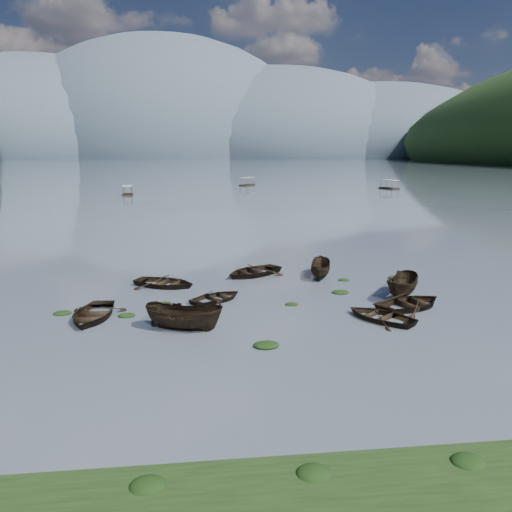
{
  "coord_description": "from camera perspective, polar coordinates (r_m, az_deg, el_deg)",
  "views": [
    {
      "loc": [
        -4.32,
        -25.29,
        9.84
      ],
      "look_at": [
        0.0,
        12.0,
        2.0
      ],
      "focal_mm": 35.0,
      "sensor_mm": 36.0,
      "label": 1
    }
  ],
  "objects": [
    {
      "name": "haze_mtn_c",
      "position": [
        936.53,
        2.3,
        11.18
      ],
      "size": [
        520.0,
        520.0,
        260.0
      ],
      "primitive_type": "ellipsoid",
      "color": "#475666",
      "rests_on": "ground"
    },
    {
      "name": "haze_mtn_a",
      "position": [
        960.02,
        -22.43,
        10.33
      ],
      "size": [
        520.0,
        520.0,
        280.0
      ],
      "primitive_type": "ellipsoid",
      "color": "#475666",
      "rests_on": "ground"
    },
    {
      "name": "weed_clump_2",
      "position": [
        26.15,
        1.2,
        -10.31
      ],
      "size": [
        1.36,
        1.09,
        0.29
      ],
      "primitive_type": "ellipsoid",
      "color": "black",
      "rests_on": "ground"
    },
    {
      "name": "rowboat_1",
      "position": [
        33.95,
        -4.48,
        -5.09
      ],
      "size": [
        4.78,
        4.53,
        0.81
      ],
      "primitive_type": "imported",
      "rotation": [
        0.0,
        0.0,
        2.19
      ],
      "color": "black",
      "rests_on": "ground"
    },
    {
      "name": "rowboat_0",
      "position": [
        31.85,
        -18.17,
        -6.81
      ],
      "size": [
        3.92,
        5.13,
        0.99
      ],
      "primitive_type": "imported",
      "rotation": [
        0.0,
        0.0,
        -0.11
      ],
      "color": "black",
      "rests_on": "ground"
    },
    {
      "name": "rowboat_2",
      "position": [
        28.8,
        -8.19,
        -8.3
      ],
      "size": [
        4.97,
        3.31,
        1.8
      ],
      "primitive_type": "imported",
      "rotation": [
        0.0,
        0.0,
        1.2
      ],
      "color": "black",
      "rests_on": "ground"
    },
    {
      "name": "weed_clump_3",
      "position": [
        39.65,
        10.03,
        -2.76
      ],
      "size": [
        0.87,
        0.74,
        0.19
      ],
      "primitive_type": "ellipsoid",
      "color": "black",
      "rests_on": "ground"
    },
    {
      "name": "rowboat_4",
      "position": [
        33.79,
        17.26,
        -5.68
      ],
      "size": [
        5.92,
        5.16,
        1.02
      ],
      "primitive_type": "imported",
      "rotation": [
        0.0,
        0.0,
        1.97
      ],
      "color": "black",
      "rests_on": "ground"
    },
    {
      "name": "rowboat_5",
      "position": [
        36.18,
        16.38,
        -4.48
      ],
      "size": [
        4.16,
        4.85,
        1.82
      ],
      "primitive_type": "imported",
      "rotation": [
        0.0,
        0.0,
        -0.62
      ],
      "color": "black",
      "rests_on": "ground"
    },
    {
      "name": "haze_mtn_d",
      "position": [
        980.53,
        12.95,
        10.92
      ],
      "size": [
        520.0,
        520.0,
        220.0
      ],
      "primitive_type": "ellipsoid",
      "color": "#475666",
      "rests_on": "ground"
    },
    {
      "name": "weed_clump_4",
      "position": [
        36.09,
        9.64,
        -4.2
      ],
      "size": [
        1.21,
        0.96,
        0.25
      ],
      "primitive_type": "ellipsoid",
      "color": "black",
      "rests_on": "ground"
    },
    {
      "name": "weed_clump_1",
      "position": [
        33.61,
        -10.35,
        -5.42
      ],
      "size": [
        0.91,
        0.73,
        0.2
      ],
      "primitive_type": "ellipsoid",
      "color": "black",
      "rests_on": "ground"
    },
    {
      "name": "weed_clump_6",
      "position": [
        33.01,
        4.13,
        -5.58
      ],
      "size": [
        0.91,
        0.76,
        0.19
      ],
      "primitive_type": "ellipsoid",
      "color": "black",
      "rests_on": "ground"
    },
    {
      "name": "pontoon_centre",
      "position": [
        151.37,
        -1.02,
        8.06
      ],
      "size": [
        5.33,
        6.47,
        2.32
      ],
      "primitive_type": null,
      "rotation": [
        0.0,
        0.0,
        -0.55
      ],
      "color": "black",
      "rests_on": "ground"
    },
    {
      "name": "ground_plane",
      "position": [
        27.48,
        2.92,
        -9.2
      ],
      "size": [
        2400.0,
        2400.0,
        0.0
      ],
      "primitive_type": "plane",
      "color": "slate"
    },
    {
      "name": "rowboat_3",
      "position": [
        31.0,
        14.04,
        -7.08
      ],
      "size": [
        5.09,
        5.25,
        0.89
      ],
      "primitive_type": "imported",
      "rotation": [
        0.0,
        0.0,
        3.84
      ],
      "color": "black",
      "rests_on": "ground"
    },
    {
      "name": "rowboat_8",
      "position": [
        40.46,
        7.31,
        -2.38
      ],
      "size": [
        2.64,
        4.35,
        1.58
      ],
      "primitive_type": "imported",
      "rotation": [
        0.0,
        0.0,
        2.85
      ],
      "color": "black",
      "rests_on": "ground"
    },
    {
      "name": "haze_mtn_b",
      "position": [
        927.02,
        -10.24,
        11.0
      ],
      "size": [
        520.0,
        520.0,
        340.0
      ],
      "primitive_type": "ellipsoid",
      "color": "#475666",
      "rests_on": "ground"
    },
    {
      "name": "pontoon_left",
      "position": [
        120.64,
        -14.44,
        6.74
      ],
      "size": [
        2.79,
        5.74,
        2.13
      ],
      "primitive_type": null,
      "rotation": [
        0.0,
        0.0,
        0.09
      ],
      "color": "black",
      "rests_on": "ground"
    },
    {
      "name": "weed_clump_5",
      "position": [
        33.34,
        -21.24,
        -6.2
      ],
      "size": [
        1.12,
        0.91,
        0.24
      ],
      "primitive_type": "ellipsoid",
      "color": "black",
      "rests_on": "ground"
    },
    {
      "name": "weed_clump_7",
      "position": [
        41.18,
        15.61,
        -2.47
      ],
      "size": [
        1.17,
        0.94,
        0.26
      ],
      "primitive_type": "ellipsoid",
      "color": "black",
      "rests_on": "ground"
    },
    {
      "name": "rowboat_7",
      "position": [
        40.68,
        -0.32,
        -2.2
      ],
      "size": [
        6.23,
        5.84,
        1.05
      ],
      "primitive_type": "imported",
      "rotation": [
        0.0,
        0.0,
        5.3
      ],
      "color": "black",
      "rests_on": "ground"
    },
    {
      "name": "weed_clump_0",
      "position": [
        31.69,
        -14.55,
        -6.69
      ],
      "size": [
        1.07,
        0.87,
        0.23
      ],
      "primitive_type": "ellipsoid",
      "color": "black",
      "rests_on": "ground"
    },
    {
      "name": "pontoon_right",
      "position": [
        142.02,
        14.96,
        7.42
      ],
      "size": [
        3.97,
        6.57,
        2.35
      ],
      "primitive_type": null,
      "rotation": [
        0.0,
        0.0,
        0.25
      ],
      "color": "black",
      "rests_on": "ground"
    },
    {
      "name": "rowboat_6",
      "position": [
        37.93,
        -10.39,
        -3.44
      ],
      "size": [
        5.75,
        5.15,
        0.98
      ],
      "primitive_type": "imported",
      "rotation": [
        0.0,
        0.0,
        1.11
      ],
      "color": "black",
      "rests_on": "ground"
    }
  ]
}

